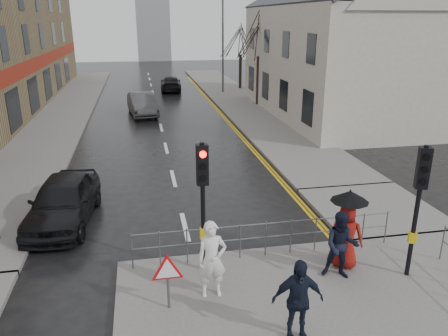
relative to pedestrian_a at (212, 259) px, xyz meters
name	(u,v)px	position (x,y,z in m)	size (l,w,h in m)	color
ground	(198,279)	(-0.23, 0.89, -1.07)	(120.00, 120.00, 0.00)	black
left_pavement	(65,109)	(-6.73, 23.89, -1.00)	(4.00, 44.00, 0.14)	#605E5B
right_pavement	(236,99)	(6.27, 25.89, -1.00)	(4.00, 40.00, 0.14)	#605E5B
pavement_bridge_right	(373,209)	(6.27, 3.89, -1.00)	(4.00, 4.20, 0.14)	#605E5B
building_right_cream	(342,42)	(11.77, 18.89, 3.71)	(9.00, 16.40, 10.10)	beige
traffic_signal_near_left	(203,186)	(-0.03, 1.08, 1.39)	(0.28, 0.27, 3.40)	black
traffic_signal_near_right	(420,189)	(4.97, -0.12, 1.39)	(0.34, 0.33, 3.40)	black
guard_railing_front	(266,231)	(1.72, 1.49, -0.21)	(7.14, 0.04, 1.00)	#595B5E
warning_sign	(167,273)	(-1.03, -0.32, -0.02)	(0.80, 0.07, 1.35)	#595B5E
street_lamp	(221,38)	(5.59, 28.89, 3.64)	(1.83, 0.25, 8.00)	#595B5E
tree_near	(259,35)	(7.27, 22.89, 4.07)	(2.40, 2.40, 6.58)	black
tree_far	(241,40)	(7.77, 30.89, 3.36)	(2.40, 2.40, 5.64)	black
pedestrian_a	(212,259)	(0.00, 0.00, 0.00)	(0.68, 0.44, 1.85)	white
pedestrian_b	(341,245)	(3.23, 0.13, -0.05)	(0.85, 0.66, 1.75)	black
pedestrian_with_umbrella	(347,227)	(3.57, 0.58, 0.21)	(1.03, 0.96, 2.11)	maroon
pedestrian_d	(297,300)	(1.41, -1.76, -0.04)	(1.04, 0.43, 1.78)	black
car_parked	(63,201)	(-3.99, 4.94, -0.31)	(1.79, 4.46, 1.52)	black
car_mid	(142,104)	(-1.26, 21.25, -0.32)	(1.57, 4.52, 1.49)	#3D4042
car_far	(171,84)	(1.44, 31.37, -0.42)	(1.80, 4.43, 1.29)	black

